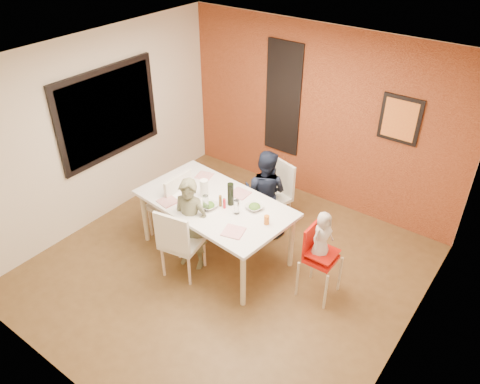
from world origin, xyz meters
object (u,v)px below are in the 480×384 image
Objects in this scene: child_far at (265,193)px; chair_near at (178,241)px; dining_table at (215,207)px; toddler at (322,236)px; high_chair at (318,255)px; chair_far at (276,191)px; paper_towel_roll at (204,188)px; wine_bottle at (231,194)px; child_near at (190,225)px; chair_left at (173,202)px.

chair_near is at bearing 66.15° from child_far.
toddler is at bearing 5.80° from dining_table.
dining_table is at bearing 95.24° from high_chair.
chair_far is 4.13× the size of paper_towel_roll.
toddler is 2.03× the size of wine_bottle.
dining_table is 2.17× the size of high_chair.
child_near is at bearing -104.44° from dining_table.
dining_table is 1.62× the size of child_near.
child_near reaches higher than high_chair.
high_chair is at bearing 96.64° from chair_left.
high_chair is (1.44, 0.15, -0.18)m from dining_table.
high_chair is 1.62m from child_near.
chair_near is 1.75m from toddler.
child_near reaches higher than chair_near.
toddler is (1.56, 0.52, 0.23)m from child_near.
child_near reaches higher than paper_towel_roll.
chair_far is at bearing 140.14° from chair_left.
chair_far is 3.28× the size of wine_bottle.
wine_bottle is at bearing 41.38° from child_near.
child_near is at bearing 62.71° from child_far.
chair_left is 1.69× the size of toddler.
child_far is at bearing 72.61° from dining_table.
dining_table is 1.48m from toddler.
chair_near is 4.17× the size of paper_towel_roll.
toddler is (1.54, 0.77, 0.32)m from chair_near.
child_near is at bearing -97.20° from chair_near.
paper_towel_roll is (-0.44, -0.77, 0.31)m from child_far.
chair_far reaches higher than high_chair.
high_chair is at bearing 107.15° from toddler.
chair_far is (0.35, 1.66, -0.01)m from chair_near.
paper_towel_roll is at bearing 101.63° from chair_left.
paper_towel_roll is (-1.63, -0.12, 0.37)m from high_chair.
toddler is (1.46, 0.15, 0.12)m from dining_table.
toddler is at bearing 96.58° from chair_left.
chair_near is 0.26m from child_near.
high_chair is 1.67m from paper_towel_roll.
child_far reaches higher than dining_table.
dining_table is 3.38× the size of toddler.
child_near is at bearing 124.48° from toddler.
chair_left is at bearing 32.09° from child_far.
toddler is 1.66m from paper_towel_roll.
wine_bottle is (0.28, 0.70, 0.42)m from chair_near.
paper_towel_roll is (-0.11, 0.65, 0.39)m from chair_near.
chair_near is 0.96× the size of chair_left.
child_near is (0.59, -0.30, 0.06)m from chair_left.
toddler reaches higher than wine_bottle.
wine_bottle reaches higher than dining_table.
paper_towel_roll reaches higher than chair_left.
chair_left is at bearing 136.98° from child_near.
wine_bottle reaches higher than paper_towel_roll.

